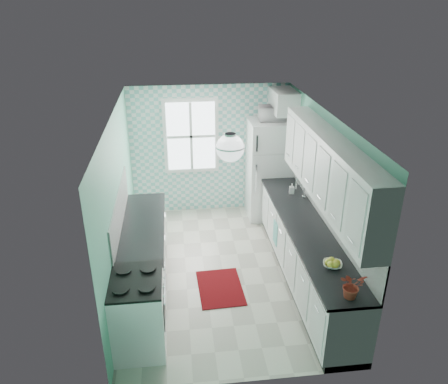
{
  "coord_description": "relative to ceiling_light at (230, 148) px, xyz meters",
  "views": [
    {
      "loc": [
        -0.66,
        -5.74,
        4.04
      ],
      "look_at": [
        0.05,
        0.25,
        1.25
      ],
      "focal_mm": 35.0,
      "sensor_mm": 36.0,
      "label": 1
    }
  ],
  "objects": [
    {
      "name": "fridge",
      "position": [
        1.11,
        2.62,
        -1.37
      ],
      "size": [
        0.83,
        0.82,
        1.9
      ],
      "rotation": [
        0.0,
        0.0,
        0.0
      ],
      "color": "white",
      "rests_on": "floor"
    },
    {
      "name": "stove",
      "position": [
        -1.2,
        -0.66,
        -1.82
      ],
      "size": [
        0.64,
        0.79,
        0.96
      ],
      "rotation": [
        0.0,
        0.0,
        -0.04
      ],
      "color": "silver",
      "rests_on": "floor"
    },
    {
      "name": "countertop_left",
      "position": [
        -1.19,
        0.73,
        -1.4
      ],
      "size": [
        0.63,
        2.15,
        0.04
      ],
      "primitive_type": "cube",
      "color": "black",
      "rests_on": "base_cabinets_left"
    },
    {
      "name": "wall_front",
      "position": [
        0.0,
        -1.41,
        -1.07
      ],
      "size": [
        3.0,
        0.02,
        2.5
      ],
      "primitive_type": "cube",
      "color": "#66BC9D",
      "rests_on": "floor"
    },
    {
      "name": "upper_cabinet_fridge",
      "position": [
        1.3,
        2.63,
        -0.07
      ],
      "size": [
        0.4,
        0.74,
        0.4
      ],
      "primitive_type": "cube",
      "color": "silver",
      "rests_on": "wall_right"
    },
    {
      "name": "microwave",
      "position": [
        1.11,
        2.62,
        -0.29
      ],
      "size": [
        0.49,
        0.34,
        0.26
      ],
      "primitive_type": "imported",
      "rotation": [
        0.0,
        0.0,
        3.11
      ],
      "color": "silver",
      "rests_on": "fridge"
    },
    {
      "name": "wall_left",
      "position": [
        -1.51,
        0.8,
        -1.07
      ],
      "size": [
        0.02,
        4.4,
        2.5
      ],
      "primitive_type": "cube",
      "color": "#66BC9D",
      "rests_on": "floor"
    },
    {
      "name": "soap_bottle",
      "position": [
        1.25,
        1.53,
        -1.3
      ],
      "size": [
        0.09,
        0.09,
        0.18
      ],
      "primitive_type": "imported",
      "rotation": [
        0.0,
        0.0,
        -0.18
      ],
      "color": "#A4B3BF",
      "rests_on": "countertop_right"
    },
    {
      "name": "ceiling_light",
      "position": [
        0.0,
        0.0,
        0.0
      ],
      "size": [
        0.34,
        0.34,
        0.35
      ],
      "color": "silver",
      "rests_on": "ceiling"
    },
    {
      "name": "backsplash_left",
      "position": [
        -1.49,
        0.73,
        -1.13
      ],
      "size": [
        0.02,
        2.15,
        0.51
      ],
      "primitive_type": "cube",
      "color": "white",
      "rests_on": "wall_left"
    },
    {
      "name": "rug",
      "position": [
        -0.09,
        0.34,
        -2.32
      ],
      "size": [
        0.68,
        0.95,
        0.01
      ],
      "primitive_type": "cube",
      "rotation": [
        0.0,
        0.0,
        0.04
      ],
      "color": "#660411",
      "rests_on": "floor"
    },
    {
      "name": "base_cabinets_left",
      "position": [
        -1.2,
        0.73,
        -1.87
      ],
      "size": [
        0.6,
        2.15,
        0.9
      ],
      "primitive_type": "cube",
      "color": "white",
      "rests_on": "floor"
    },
    {
      "name": "base_cabinets_right",
      "position": [
        1.2,
        0.4,
        -1.87
      ],
      "size": [
        0.6,
        3.6,
        0.9
      ],
      "primitive_type": "cube",
      "color": "white",
      "rests_on": "floor"
    },
    {
      "name": "potted_plant",
      "position": [
        1.2,
        -1.21,
        -1.23
      ],
      "size": [
        0.33,
        0.31,
        0.3
      ],
      "primitive_type": "imported",
      "rotation": [
        0.0,
        0.0,
        0.33
      ],
      "color": "#B40F29",
      "rests_on": "countertop_right"
    },
    {
      "name": "wall_right",
      "position": [
        1.51,
        0.8,
        -1.07
      ],
      "size": [
        0.02,
        4.4,
        2.5
      ],
      "primitive_type": "cube",
      "color": "#66BC9D",
      "rests_on": "floor"
    },
    {
      "name": "accent_wall",
      "position": [
        0.0,
        2.99,
        -1.07
      ],
      "size": [
        3.0,
        0.01,
        2.5
      ],
      "primitive_type": "cube",
      "color": "#75C2BA",
      "rests_on": "wall_back"
    },
    {
      "name": "countertop_right",
      "position": [
        1.19,
        0.4,
        -1.4
      ],
      "size": [
        0.63,
        3.6,
        0.04
      ],
      "primitive_type": "cube",
      "color": "black",
      "rests_on": "base_cabinets_right"
    },
    {
      "name": "sink",
      "position": [
        1.2,
        1.29,
        -1.39
      ],
      "size": [
        0.53,
        0.44,
        0.53
      ],
      "rotation": [
        0.0,
        0.0,
        -0.05
      ],
      "color": "silver",
      "rests_on": "countertop_right"
    },
    {
      "name": "wall_back",
      "position": [
        0.0,
        3.01,
        -1.07
      ],
      "size": [
        3.0,
        0.02,
        2.5
      ],
      "primitive_type": "cube",
      "color": "#66BC9D",
      "rests_on": "floor"
    },
    {
      "name": "floor",
      "position": [
        0.0,
        0.8,
        -2.33
      ],
      "size": [
        3.0,
        4.4,
        0.02
      ],
      "primitive_type": "cube",
      "color": "beige",
      "rests_on": "ground"
    },
    {
      "name": "dish_towel",
      "position": [
        0.89,
        1.04,
        -1.84
      ],
      "size": [
        0.05,
        0.26,
        0.39
      ],
      "primitive_type": "cube",
      "rotation": [
        0.0,
        0.0,
        -0.12
      ],
      "color": "#49A78A",
      "rests_on": "base_cabinets_right"
    },
    {
      "name": "window",
      "position": [
        -0.35,
        2.96,
        -0.77
      ],
      "size": [
        1.04,
        0.05,
        1.44
      ],
      "color": "white",
      "rests_on": "wall_back"
    },
    {
      "name": "fruit_bowl",
      "position": [
        1.2,
        -0.63,
        -1.35
      ],
      "size": [
        0.3,
        0.3,
        0.06
      ],
      "primitive_type": "imported",
      "rotation": [
        0.0,
        0.0,
        -0.32
      ],
      "color": "white",
      "rests_on": "countertop_right"
    },
    {
      "name": "ceiling",
      "position": [
        0.0,
        0.8,
        0.19
      ],
      "size": [
        3.0,
        4.4,
        0.02
      ],
      "primitive_type": "cube",
      "color": "white",
      "rests_on": "wall_back"
    },
    {
      "name": "upper_cabinets_right",
      "position": [
        1.33,
        0.2,
        -0.42
      ],
      "size": [
        0.33,
        3.2,
        0.9
      ],
      "primitive_type": "cube",
      "color": "silver",
      "rests_on": "wall_right"
    },
    {
      "name": "backsplash_right",
      "position": [
        1.49,
        0.4,
        -1.13
      ],
      "size": [
        0.02,
        3.6,
        0.51
      ],
      "primitive_type": "cube",
      "color": "white",
      "rests_on": "wall_right"
    }
  ]
}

